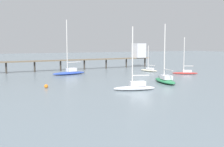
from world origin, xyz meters
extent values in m
plane|color=slate|center=(0.00, 0.00, 0.00)|extent=(400.00, 400.00, 0.00)
cube|color=brown|center=(0.00, 41.38, 3.12)|extent=(56.52, 5.12, 0.30)
cylinder|color=#38332D|center=(-19.43, 40.49, 1.48)|extent=(0.50, 0.50, 2.97)
cylinder|color=#38332D|center=(-11.66, 40.85, 1.48)|extent=(0.50, 0.50, 2.97)
cylinder|color=#38332D|center=(-3.89, 41.21, 1.48)|extent=(0.50, 0.50, 2.97)
cylinder|color=#38332D|center=(3.89, 41.56, 1.48)|extent=(0.50, 0.50, 2.97)
cylinder|color=#38332D|center=(11.66, 41.92, 1.48)|extent=(0.50, 0.50, 2.97)
cylinder|color=#38332D|center=(19.43, 42.28, 1.48)|extent=(0.50, 0.50, 2.97)
cylinder|color=#38332D|center=(27.20, 42.64, 1.48)|extent=(0.50, 0.50, 2.97)
cube|color=silver|center=(24.52, 42.52, 5.73)|extent=(3.85, 3.85, 4.93)
ellipsoid|color=red|center=(23.10, 16.94, 0.26)|extent=(6.64, 4.84, 0.51)
cube|color=silver|center=(23.57, 16.66, 0.81)|extent=(2.54, 2.11, 0.61)
cylinder|color=silver|center=(22.81, 17.12, 5.17)|extent=(0.20, 0.20, 9.33)
cylinder|color=silver|center=(23.85, 16.49, 2.19)|extent=(2.16, 1.40, 0.16)
ellipsoid|color=#2D4CB7|center=(-5.05, 29.67, 0.40)|extent=(9.57, 3.96, 0.79)
cube|color=silver|center=(-4.32, 29.79, 1.26)|extent=(2.66, 2.12, 0.94)
cylinder|color=silver|center=(-5.51, 29.59, 7.54)|extent=(0.23, 0.23, 13.49)
cylinder|color=silver|center=(-3.56, 29.91, 3.22)|extent=(3.93, 0.82, 0.19)
ellipsoid|color=#287F4C|center=(7.89, 5.60, 0.42)|extent=(4.70, 9.18, 0.85)
cube|color=silver|center=(7.71, 4.92, 1.26)|extent=(2.40, 2.97, 0.83)
cylinder|color=silver|center=(8.00, 6.03, 6.52)|extent=(0.23, 0.23, 11.34)
cylinder|color=silver|center=(7.46, 3.95, 2.89)|extent=(1.25, 4.21, 0.18)
ellipsoid|color=beige|center=(18.60, 27.42, 0.29)|extent=(3.07, 6.36, 0.59)
cube|color=silver|center=(18.74, 26.94, 0.85)|extent=(1.57, 2.40, 0.53)
cylinder|color=silver|center=(18.52, 27.72, 4.08)|extent=(0.19, 0.19, 6.98)
cylinder|color=silver|center=(18.86, 26.49, 1.84)|extent=(0.84, 2.49, 0.16)
ellipsoid|color=white|center=(-2.73, 0.33, 0.38)|extent=(7.66, 4.18, 0.75)
cube|color=silver|center=(-2.17, 0.15, 1.16)|extent=(2.96, 2.16, 0.82)
cylinder|color=silver|center=(-3.09, 0.45, 5.92)|extent=(0.21, 0.21, 10.34)
cylinder|color=silver|center=(-1.66, -0.01, 2.61)|extent=(2.89, 1.07, 0.17)
sphere|color=orange|center=(-15.97, 9.76, 0.35)|extent=(0.70, 0.70, 0.70)
camera|label=1|loc=(-28.47, -42.13, 8.22)|focal=45.78mm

